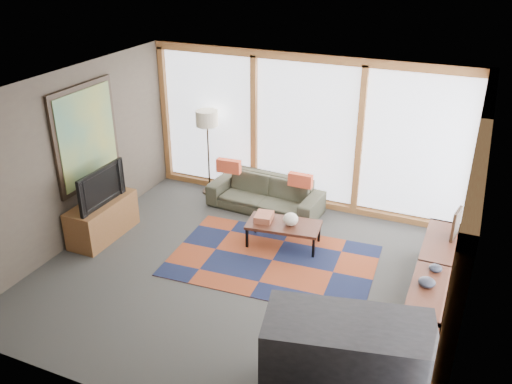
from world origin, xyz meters
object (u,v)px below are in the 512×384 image
at_px(bar_counter, 346,364).
at_px(tv_console, 103,219).
at_px(floor_lamp, 208,153).
at_px(television, 96,186).
at_px(sofa, 265,194).
at_px(bookshelf, 432,283).
at_px(coffee_table, 283,234).

bearing_deg(bar_counter, tv_console, 145.19).
height_order(floor_lamp, television, floor_lamp).
xyz_separation_m(sofa, tv_console, (-1.95, -1.84, 0.02)).
bearing_deg(sofa, television, -132.04).
height_order(bookshelf, television, television).
bearing_deg(bookshelf, sofa, 151.74).
distance_m(floor_lamp, coffee_table, 2.31).
bearing_deg(floor_lamp, coffee_table, -32.39).
relative_size(floor_lamp, television, 1.53).
relative_size(sofa, television, 1.91).
bearing_deg(floor_lamp, bookshelf, -23.57).
xyz_separation_m(floor_lamp, bar_counter, (3.53, -3.83, -0.27)).
bearing_deg(television, bar_counter, -111.48).
bearing_deg(sofa, bookshelf, -24.37).
distance_m(floor_lamp, television, 2.24).
bearing_deg(coffee_table, television, -161.13).
relative_size(bookshelf, television, 2.37).
bearing_deg(tv_console, bookshelf, 3.08).
bearing_deg(floor_lamp, sofa, -10.57).
xyz_separation_m(coffee_table, television, (-2.65, -0.90, 0.70)).
xyz_separation_m(bookshelf, tv_console, (-4.88, -0.26, -0.00)).
relative_size(sofa, bar_counter, 1.21).
height_order(floor_lamp, coffee_table, floor_lamp).
relative_size(floor_lamp, tv_console, 1.30).
xyz_separation_m(bookshelf, television, (-4.87, -0.31, 0.58)).
xyz_separation_m(floor_lamp, tv_console, (-0.77, -2.06, -0.47)).
bearing_deg(bookshelf, floor_lamp, 156.43).
height_order(coffee_table, television, television).
height_order(coffee_table, tv_console, tv_console).
bearing_deg(coffee_table, floor_lamp, 147.61).
relative_size(bookshelf, bar_counter, 1.50).
distance_m(tv_console, television, 0.59).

